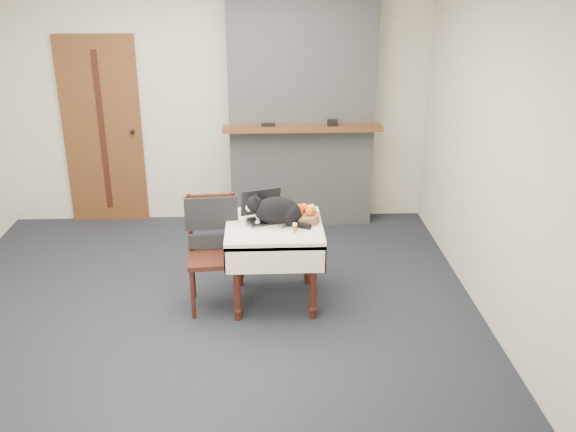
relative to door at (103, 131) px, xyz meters
name	(u,v)px	position (x,y,z in m)	size (l,w,h in m)	color
ground	(207,305)	(1.20, -1.97, -1.00)	(4.50, 4.50, 0.00)	black
room_shell	(201,84)	(1.20, -1.51, 0.76)	(4.52, 4.01, 2.61)	beige
door	(103,131)	(0.00, 0.00, 0.00)	(0.82, 0.10, 2.00)	brown
chimney	(301,104)	(2.10, -0.13, 0.30)	(1.62, 0.48, 2.60)	gray
side_table	(274,237)	(1.77, -1.92, -0.41)	(0.78, 0.78, 0.70)	#3A170F
laptop	(264,213)	(1.69, -1.83, -0.24)	(0.41, 0.38, 0.25)	#B7B7BC
cat	(278,211)	(1.80, -1.91, -0.19)	(0.53, 0.27, 0.26)	black
cream_jar	(242,222)	(1.52, -1.95, -0.26)	(0.06, 0.06, 0.07)	white
pill_bottle	(295,228)	(1.93, -2.09, -0.26)	(0.04, 0.04, 0.07)	#9D5E13
fruit_basket	(305,215)	(2.02, -1.87, -0.24)	(0.25, 0.25, 0.14)	#905C3A
desk_clutter	(293,221)	(1.93, -1.87, -0.30)	(0.15, 0.02, 0.01)	black
chair	(212,236)	(1.27, -1.90, -0.40)	(0.46, 0.45, 0.94)	#3A170F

